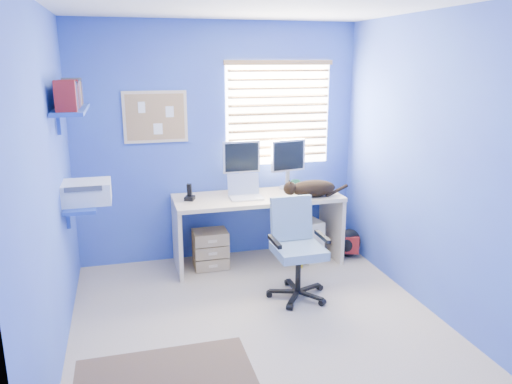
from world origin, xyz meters
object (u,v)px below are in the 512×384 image
object	(u,v)px
cat	(313,188)
tower_pc	(306,238)
laptop	(246,188)
office_chair	(297,261)
desk	(257,230)

from	to	relation	value
cat	tower_pc	bearing A→B (deg)	91.67
laptop	tower_pc	distance (m)	0.93
laptop	tower_pc	bearing A→B (deg)	6.00
cat	office_chair	world-z (taller)	cat
desk	tower_pc	xyz separation A→B (m)	(0.55, 0.00, -0.14)
laptop	office_chair	bearing A→B (deg)	-69.00
tower_pc	office_chair	distance (m)	0.94
cat	tower_pc	distance (m)	0.62
laptop	tower_pc	world-z (taller)	laptop
office_chair	cat	bearing A→B (deg)	58.55
laptop	office_chair	size ratio (longest dim) A/B	0.37
office_chair	desk	bearing A→B (deg)	99.57
cat	desk	bearing A→B (deg)	165.70
desk	office_chair	distance (m)	0.85
desk	laptop	world-z (taller)	laptop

